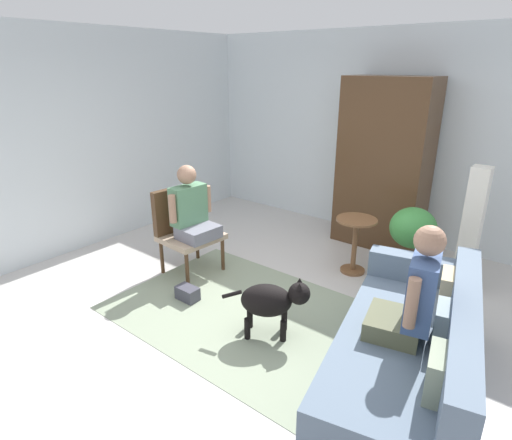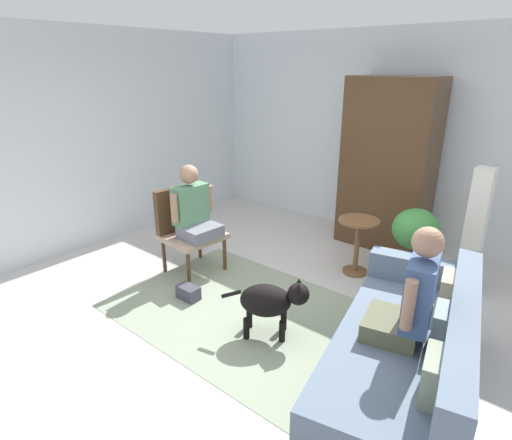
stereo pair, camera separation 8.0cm
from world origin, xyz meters
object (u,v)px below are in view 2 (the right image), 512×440
Objects in this scene: dog at (271,301)px; handbag at (188,293)px; couch at (408,354)px; armoire_cabinet at (388,165)px; round_end_table at (357,239)px; potted_plant at (415,235)px; person_on_couch at (412,297)px; armchair at (186,223)px; column_lamp at (474,233)px; person_on_armchair at (194,209)px.

handbag is at bearing -176.68° from dog.
couch reaches higher than dog.
round_end_table is at bearing -81.70° from armoire_cabinet.
handbag is at bearing -122.44° from round_end_table.
potted_plant is 3.51× the size of handbag.
couch is at bearing 61.20° from person_on_couch.
armoire_cabinet is (-0.13, 2.59, 0.74)m from dog.
armchair is 1.48× the size of round_end_table.
couch is 2.20× the size of armchair.
dog is at bearing -174.00° from couch.
person_on_couch is 1.31× the size of round_end_table.
column_lamp is at bearing 92.04° from couch.
person_on_couch reaches higher than person_on_armchair.
column_lamp is 0.63× the size of armoire_cabinet.
person_on_armchair is at bearing 129.61° from handbag.
potted_plant is at bearing 35.38° from person_on_armchair.
round_end_table is 0.79× the size of potted_plant.
dog is at bearing -15.19° from armchair.
column_lamp is 1.47m from armoire_cabinet.
armoire_cabinet is at bearing 118.14° from couch.
person_on_couch is 1.07× the size of person_on_armchair.
armoire_cabinet reaches higher than couch.
person_on_couch reaches higher than potted_plant.
armoire_cabinet is (-1.25, 0.64, 0.41)m from column_lamp.
round_end_table is 1.99m from handbag.
armchair is 2.58m from potted_plant.
couch is 2.66× the size of person_on_armchair.
person_on_couch reaches higher than armchair.
potted_plant is (-0.62, 1.72, 0.24)m from couch.
column_lamp reaches higher than person_on_couch.
round_end_table is at bearing 35.93° from armchair.
column_lamp is at bearing 10.48° from potted_plant.
armchair is at bearing -124.05° from armoire_cabinet.
person_on_armchair is 1.55m from dog.
person_on_couch is at bearing -7.21° from armchair.
round_end_table is (-1.15, 1.51, -0.38)m from person_on_couch.
person_on_armchair is 0.97× the size of potted_plant.
couch is at bearing 4.76° from handbag.
column_lamp is at bearing 91.28° from person_on_couch.
dog is (-1.19, -0.13, 0.05)m from couch.
handbag is (-1.61, -1.90, -0.47)m from potted_plant.
couch is at bearing -61.86° from armoire_cabinet.
potted_plant is (0.57, 1.84, 0.19)m from dog.
potted_plant is at bearing 33.17° from armchair.
armoire_cabinet is 2.98m from handbag.
armchair is 0.26m from person_on_armchair.
handbag is at bearing -41.63° from armchair.
armoire_cabinet reaches higher than dog.
person_on_armchair is (-2.60, 0.34, -0.01)m from person_on_couch.
person_on_couch is 2.62m from person_on_armchair.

